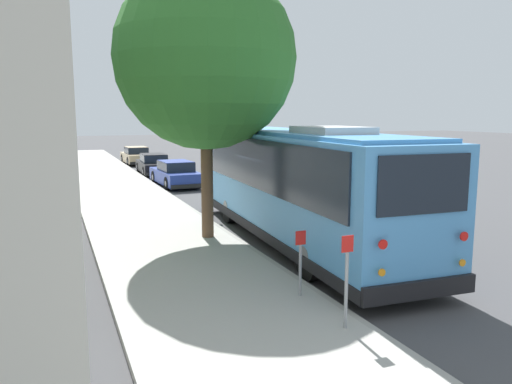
{
  "coord_description": "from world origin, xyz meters",
  "views": [
    {
      "loc": [
        -13.39,
        6.45,
        3.72
      ],
      "look_at": [
        1.03,
        0.53,
        1.3
      ],
      "focal_mm": 35.0,
      "sensor_mm": 36.0,
      "label": 1
    }
  ],
  "objects_px": {
    "parked_sedan_blue": "(175,174)",
    "sign_post_far": "(300,262)",
    "shuttle_bus": "(298,180)",
    "parked_sedan_tan": "(136,156)",
    "parked_sedan_black": "(154,165)",
    "street_tree": "(204,46)",
    "sign_post_near": "(346,281)"
  },
  "relations": [
    {
      "from": "parked_sedan_tan",
      "to": "parked_sedan_black",
      "type": "bearing_deg",
      "value": 178.65
    },
    {
      "from": "shuttle_bus",
      "to": "parked_sedan_black",
      "type": "bearing_deg",
      "value": 4.76
    },
    {
      "from": "street_tree",
      "to": "sign_post_far",
      "type": "height_order",
      "value": "street_tree"
    },
    {
      "from": "parked_sedan_black",
      "to": "parked_sedan_tan",
      "type": "bearing_deg",
      "value": 1.96
    },
    {
      "from": "parked_sedan_tan",
      "to": "street_tree",
      "type": "xyz_separation_m",
      "value": [
        -24.34,
        1.77,
        5.02
      ]
    },
    {
      "from": "parked_sedan_blue",
      "to": "parked_sedan_black",
      "type": "xyz_separation_m",
      "value": [
        5.74,
        0.06,
        -0.02
      ]
    },
    {
      "from": "parked_sedan_black",
      "to": "street_tree",
      "type": "xyz_separation_m",
      "value": [
        -17.48,
        1.77,
        5.04
      ]
    },
    {
      "from": "shuttle_bus",
      "to": "sign_post_far",
      "type": "height_order",
      "value": "shuttle_bus"
    },
    {
      "from": "parked_sedan_black",
      "to": "parked_sedan_blue",
      "type": "bearing_deg",
      "value": -177.49
    },
    {
      "from": "shuttle_bus",
      "to": "parked_sedan_tan",
      "type": "height_order",
      "value": "shuttle_bus"
    },
    {
      "from": "street_tree",
      "to": "sign_post_far",
      "type": "xyz_separation_m",
      "value": [
        -5.51,
        -0.29,
        -4.81
      ]
    },
    {
      "from": "sign_post_far",
      "to": "street_tree",
      "type": "bearing_deg",
      "value": 2.99
    },
    {
      "from": "parked_sedan_tan",
      "to": "sign_post_near",
      "type": "height_order",
      "value": "sign_post_near"
    },
    {
      "from": "street_tree",
      "to": "sign_post_near",
      "type": "xyz_separation_m",
      "value": [
        -7.18,
        -0.29,
        -4.66
      ]
    },
    {
      "from": "sign_post_far",
      "to": "parked_sedan_black",
      "type": "bearing_deg",
      "value": -3.69
    },
    {
      "from": "parked_sedan_blue",
      "to": "parked_sedan_tan",
      "type": "xyz_separation_m",
      "value": [
        12.6,
        0.06,
        -0.0
      ]
    },
    {
      "from": "shuttle_bus",
      "to": "parked_sedan_tan",
      "type": "bearing_deg",
      "value": 4.27
    },
    {
      "from": "sign_post_near",
      "to": "parked_sedan_black",
      "type": "bearing_deg",
      "value": -3.44
    },
    {
      "from": "parked_sedan_blue",
      "to": "parked_sedan_black",
      "type": "relative_size",
      "value": 1.01
    },
    {
      "from": "parked_sedan_blue",
      "to": "sign_post_far",
      "type": "xyz_separation_m",
      "value": [
        -17.25,
        1.54,
        0.21
      ]
    },
    {
      "from": "parked_sedan_blue",
      "to": "sign_post_near",
      "type": "distance_m",
      "value": 18.98
    },
    {
      "from": "street_tree",
      "to": "parked_sedan_blue",
      "type": "bearing_deg",
      "value": -8.84
    },
    {
      "from": "shuttle_bus",
      "to": "parked_sedan_tan",
      "type": "xyz_separation_m",
      "value": [
        25.62,
        0.61,
        -1.23
      ]
    },
    {
      "from": "shuttle_bus",
      "to": "sign_post_near",
      "type": "height_order",
      "value": "shuttle_bus"
    },
    {
      "from": "shuttle_bus",
      "to": "parked_sedan_blue",
      "type": "height_order",
      "value": "shuttle_bus"
    },
    {
      "from": "street_tree",
      "to": "shuttle_bus",
      "type": "bearing_deg",
      "value": -118.35
    },
    {
      "from": "shuttle_bus",
      "to": "parked_sedan_blue",
      "type": "relative_size",
      "value": 2.46
    },
    {
      "from": "parked_sedan_tan",
      "to": "sign_post_far",
      "type": "bearing_deg",
      "value": 175.79
    },
    {
      "from": "shuttle_bus",
      "to": "parked_sedan_blue",
      "type": "bearing_deg",
      "value": 5.32
    },
    {
      "from": "sign_post_near",
      "to": "sign_post_far",
      "type": "height_order",
      "value": "sign_post_near"
    },
    {
      "from": "parked_sedan_black",
      "to": "sign_post_far",
      "type": "bearing_deg",
      "value": 178.25
    },
    {
      "from": "parked_sedan_blue",
      "to": "street_tree",
      "type": "xyz_separation_m",
      "value": [
        -11.74,
        1.83,
        5.02
      ]
    }
  ]
}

